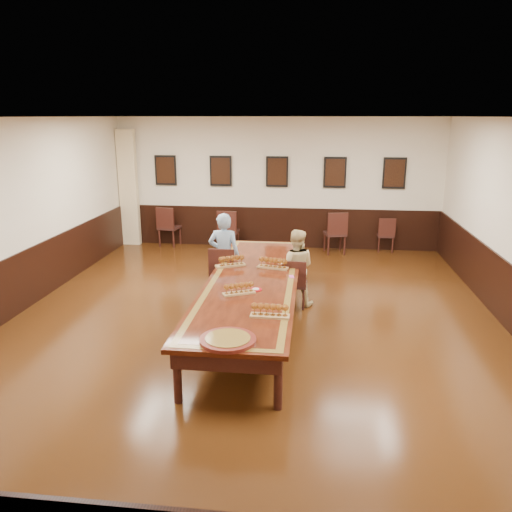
# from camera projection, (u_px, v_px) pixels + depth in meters

# --- Properties ---
(floor) EXTENTS (8.00, 10.00, 0.02)m
(floor) POSITION_uv_depth(u_px,v_px,m) (252.00, 325.00, 7.97)
(floor) COLOR black
(floor) RESTS_ON ground
(ceiling) EXTENTS (8.00, 10.00, 0.02)m
(ceiling) POSITION_uv_depth(u_px,v_px,m) (252.00, 116.00, 7.09)
(ceiling) COLOR white
(ceiling) RESTS_ON floor
(wall_back) EXTENTS (8.00, 0.02, 3.20)m
(wall_back) POSITION_uv_depth(u_px,v_px,m) (277.00, 184.00, 12.32)
(wall_back) COLOR beige
(wall_back) RESTS_ON floor
(wall_front) EXTENTS (8.00, 0.02, 3.20)m
(wall_front) POSITION_uv_depth(u_px,v_px,m) (140.00, 421.00, 2.74)
(wall_front) COLOR beige
(wall_front) RESTS_ON floor
(wall_left) EXTENTS (0.02, 10.00, 3.20)m
(wall_left) POSITION_uv_depth(u_px,v_px,m) (4.00, 221.00, 7.98)
(wall_left) COLOR beige
(wall_left) RESTS_ON floor
(chair_man) EXTENTS (0.46, 0.50, 0.98)m
(chair_man) POSITION_uv_depth(u_px,v_px,m) (223.00, 272.00, 9.01)
(chair_man) COLOR black
(chair_man) RESTS_ON floor
(chair_woman) EXTENTS (0.43, 0.46, 0.86)m
(chair_woman) POSITION_uv_depth(u_px,v_px,m) (295.00, 283.00, 8.63)
(chair_woman) COLOR black
(chair_woman) RESTS_ON floor
(spare_chair_a) EXTENTS (0.56, 0.60, 1.02)m
(spare_chair_a) POSITION_uv_depth(u_px,v_px,m) (169.00, 226.00, 12.69)
(spare_chair_a) COLOR black
(spare_chair_a) RESTS_ON floor
(spare_chair_b) EXTENTS (0.49, 0.53, 1.01)m
(spare_chair_b) POSITION_uv_depth(u_px,v_px,m) (229.00, 230.00, 12.26)
(spare_chair_b) COLOR black
(spare_chair_b) RESTS_ON floor
(spare_chair_c) EXTENTS (0.58, 0.62, 1.03)m
(spare_chair_c) POSITION_uv_depth(u_px,v_px,m) (335.00, 232.00, 12.00)
(spare_chair_c) COLOR black
(spare_chair_c) RESTS_ON floor
(spare_chair_d) EXTENTS (0.40, 0.44, 0.85)m
(spare_chair_d) POSITION_uv_depth(u_px,v_px,m) (386.00, 234.00, 12.18)
(spare_chair_d) COLOR black
(spare_chair_d) RESTS_ON floor
(person_man) EXTENTS (0.57, 0.38, 1.56)m
(person_man) POSITION_uv_depth(u_px,v_px,m) (224.00, 255.00, 9.03)
(person_man) COLOR teal
(person_man) RESTS_ON floor
(person_woman) EXTENTS (0.70, 0.55, 1.35)m
(person_woman) POSITION_uv_depth(u_px,v_px,m) (296.00, 268.00, 8.65)
(person_woman) COLOR beige
(person_woman) RESTS_ON floor
(pink_phone) EXTENTS (0.09, 0.15, 0.01)m
(pink_phone) POSITION_uv_depth(u_px,v_px,m) (292.00, 277.00, 7.91)
(pink_phone) COLOR #E74DAD
(pink_phone) RESTS_ON conference_table
(curtain) EXTENTS (0.45, 0.18, 2.90)m
(curtain) POSITION_uv_depth(u_px,v_px,m) (129.00, 188.00, 12.60)
(curtain) COLOR beige
(curtain) RESTS_ON floor
(wainscoting) EXTENTS (8.00, 10.00, 1.00)m
(wainscoting) POSITION_uv_depth(u_px,v_px,m) (252.00, 295.00, 7.83)
(wainscoting) COLOR black
(wainscoting) RESTS_ON floor
(conference_table) EXTENTS (1.40, 5.00, 0.76)m
(conference_table) POSITION_uv_depth(u_px,v_px,m) (252.00, 288.00, 7.80)
(conference_table) COLOR #321008
(conference_table) RESTS_ON floor
(posters) EXTENTS (6.14, 0.04, 0.74)m
(posters) POSITION_uv_depth(u_px,v_px,m) (277.00, 172.00, 12.17)
(posters) COLOR black
(posters) RESTS_ON wall_back
(flight_a) EXTENTS (0.53, 0.36, 0.19)m
(flight_a) POSITION_uv_depth(u_px,v_px,m) (231.00, 261.00, 8.44)
(flight_a) COLOR olive
(flight_a) RESTS_ON conference_table
(flight_b) EXTENTS (0.54, 0.27, 0.19)m
(flight_b) POSITION_uv_depth(u_px,v_px,m) (273.00, 263.00, 8.32)
(flight_b) COLOR olive
(flight_b) RESTS_ON conference_table
(flight_c) EXTENTS (0.48, 0.34, 0.18)m
(flight_c) POSITION_uv_depth(u_px,v_px,m) (239.00, 289.00, 7.12)
(flight_c) COLOR olive
(flight_c) RESTS_ON conference_table
(flight_d) EXTENTS (0.50, 0.16, 0.19)m
(flight_d) POSITION_uv_depth(u_px,v_px,m) (270.00, 311.00, 6.30)
(flight_d) COLOR olive
(flight_d) RESTS_ON conference_table
(red_plate_grp) EXTENTS (0.18, 0.18, 0.02)m
(red_plate_grp) POSITION_uv_depth(u_px,v_px,m) (256.00, 290.00, 7.31)
(red_plate_grp) COLOR #AB0B15
(red_plate_grp) RESTS_ON conference_table
(carved_platter) EXTENTS (0.68, 0.68, 0.05)m
(carved_platter) POSITION_uv_depth(u_px,v_px,m) (228.00, 340.00, 5.64)
(carved_platter) COLOR #4F140F
(carved_platter) RESTS_ON conference_table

